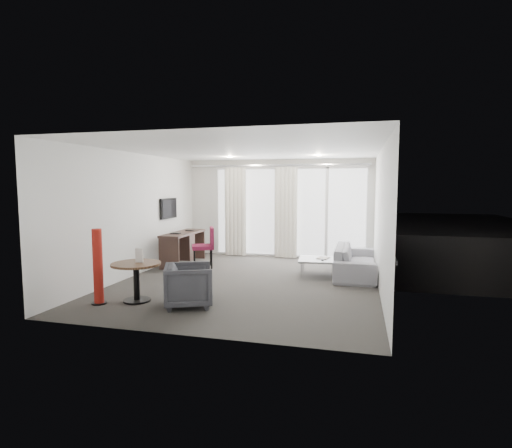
% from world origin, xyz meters
% --- Properties ---
extents(floor, '(5.00, 6.00, 0.00)m').
position_xyz_m(floor, '(0.00, 0.00, 0.00)').
color(floor, '#3C3935').
rests_on(floor, ground).
extents(ceiling, '(5.00, 6.00, 0.00)m').
position_xyz_m(ceiling, '(0.00, 0.00, 2.60)').
color(ceiling, white).
rests_on(ceiling, ground).
extents(wall_left, '(0.00, 6.00, 2.60)m').
position_xyz_m(wall_left, '(-2.50, 0.00, 1.30)').
color(wall_left, silver).
rests_on(wall_left, ground).
extents(wall_right, '(0.00, 6.00, 2.60)m').
position_xyz_m(wall_right, '(2.50, 0.00, 1.30)').
color(wall_right, silver).
rests_on(wall_right, ground).
extents(wall_front, '(5.00, 0.00, 2.60)m').
position_xyz_m(wall_front, '(0.00, -3.00, 1.30)').
color(wall_front, silver).
rests_on(wall_front, ground).
extents(window_panel, '(4.00, 0.02, 2.38)m').
position_xyz_m(window_panel, '(0.30, 2.98, 1.20)').
color(window_panel, white).
rests_on(window_panel, ground).
extents(window_frame, '(4.10, 0.06, 2.44)m').
position_xyz_m(window_frame, '(0.30, 2.97, 1.20)').
color(window_frame, white).
rests_on(window_frame, ground).
extents(curtain_left, '(0.60, 0.20, 2.38)m').
position_xyz_m(curtain_left, '(-1.15, 2.82, 1.20)').
color(curtain_left, white).
rests_on(curtain_left, ground).
extents(curtain_right, '(0.60, 0.20, 2.38)m').
position_xyz_m(curtain_right, '(0.25, 2.82, 1.20)').
color(curtain_right, white).
rests_on(curtain_right, ground).
extents(curtain_track, '(4.80, 0.04, 0.04)m').
position_xyz_m(curtain_track, '(0.00, 2.82, 2.45)').
color(curtain_track, '#B2B2B7').
rests_on(curtain_track, ceiling).
extents(downlight_a, '(0.12, 0.12, 0.02)m').
position_xyz_m(downlight_a, '(-0.90, 1.60, 2.59)').
color(downlight_a, '#FFE0B2').
rests_on(downlight_a, ceiling).
extents(downlight_b, '(0.12, 0.12, 0.02)m').
position_xyz_m(downlight_b, '(1.20, 1.60, 2.59)').
color(downlight_b, '#FFE0B2').
rests_on(downlight_b, ceiling).
extents(desk, '(0.52, 1.65, 0.77)m').
position_xyz_m(desk, '(-2.04, 1.37, 0.39)').
color(desk, '#38251F').
rests_on(desk, floor).
extents(tv, '(0.05, 0.80, 0.50)m').
position_xyz_m(tv, '(-2.46, 1.45, 1.35)').
color(tv, black).
rests_on(tv, wall_left).
extents(desk_chair, '(0.67, 0.66, 0.95)m').
position_xyz_m(desk_chair, '(-1.40, 1.06, 0.47)').
color(desk_chair, maroon).
rests_on(desk_chair, floor).
extents(round_table, '(0.84, 0.84, 0.64)m').
position_xyz_m(round_table, '(-1.43, -1.79, 0.32)').
color(round_table, '#492F1B').
rests_on(round_table, floor).
extents(menu_card, '(0.13, 0.04, 0.23)m').
position_xyz_m(menu_card, '(-1.40, -1.73, 0.72)').
color(menu_card, white).
rests_on(menu_card, round_table).
extents(red_lamp, '(0.26, 0.26, 1.22)m').
position_xyz_m(red_lamp, '(-1.95, -2.07, 0.61)').
color(red_lamp, maroon).
rests_on(red_lamp, floor).
extents(tub_armchair, '(0.97, 0.96, 0.68)m').
position_xyz_m(tub_armchair, '(-0.48, -1.82, 0.34)').
color(tub_armchair, '#35353B').
rests_on(tub_armchair, floor).
extents(coffee_table, '(0.84, 0.84, 0.35)m').
position_xyz_m(coffee_table, '(1.28, 0.92, 0.18)').
color(coffee_table, gray).
rests_on(coffee_table, floor).
extents(remote, '(0.06, 0.14, 0.02)m').
position_xyz_m(remote, '(1.39, 0.80, 0.36)').
color(remote, black).
rests_on(remote, coffee_table).
extents(magazine, '(0.29, 0.33, 0.02)m').
position_xyz_m(magazine, '(1.39, 1.00, 0.36)').
color(magazine, gray).
rests_on(magazine, coffee_table).
extents(sofa, '(0.84, 2.14, 0.63)m').
position_xyz_m(sofa, '(2.06, 1.16, 0.31)').
color(sofa, gray).
rests_on(sofa, floor).
extents(terrace_slab, '(5.60, 3.00, 0.12)m').
position_xyz_m(terrace_slab, '(0.30, 4.50, -0.06)').
color(terrace_slab, '#4D4D50').
rests_on(terrace_slab, ground).
extents(rattan_chair_a, '(0.78, 0.78, 0.87)m').
position_xyz_m(rattan_chair_a, '(1.07, 4.47, 0.43)').
color(rattan_chair_a, brown).
rests_on(rattan_chair_a, terrace_slab).
extents(rattan_chair_b, '(0.69, 0.69, 0.87)m').
position_xyz_m(rattan_chair_b, '(2.28, 4.98, 0.43)').
color(rattan_chair_b, brown).
rests_on(rattan_chair_b, terrace_slab).
extents(rattan_table, '(0.56, 0.56, 0.45)m').
position_xyz_m(rattan_table, '(1.39, 3.86, 0.22)').
color(rattan_table, brown).
rests_on(rattan_table, terrace_slab).
extents(balustrade, '(5.50, 0.06, 1.05)m').
position_xyz_m(balustrade, '(0.30, 5.95, 0.50)').
color(balustrade, '#B2B2B7').
rests_on(balustrade, terrace_slab).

